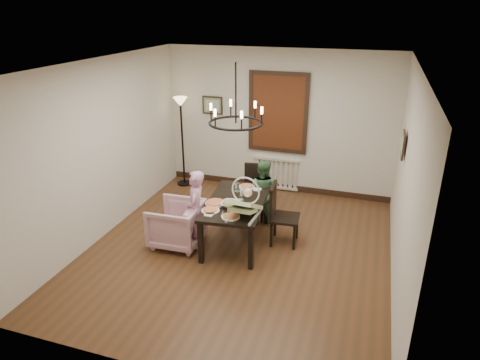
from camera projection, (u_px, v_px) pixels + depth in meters
The scene contains 17 objects.
room_shell at pixel (246, 157), 6.42m from camera, with size 4.51×5.00×2.81m.
dining_table at pixel (236, 206), 6.63m from camera, with size 1.01×1.61×0.72m.
chair_far at pixel (254, 193), 7.46m from camera, with size 0.42×0.42×0.96m, color black, non-canonical shape.
chair_right at pixel (285, 215), 6.65m from camera, with size 0.44×0.44×0.99m, color black, non-canonical shape.
armchair at pixel (177, 224), 6.68m from camera, with size 0.75×0.77×0.70m, color #D8A5AA.
elderly_woman at pixel (196, 216), 6.56m from camera, with size 0.38×0.25×1.04m, color #C88DB0.
seated_man at pixel (262, 197), 7.31m from camera, with size 0.46×0.36×0.95m, color #447244.
baby_bouncer at pixel (244, 203), 6.05m from camera, with size 0.44×0.62×0.40m, color beige, non-canonical shape.
salad_bowl at pixel (230, 204), 6.40m from camera, with size 0.34×0.34×0.08m, color white.
pizza_platter at pixel (215, 203), 6.49m from camera, with size 0.31×0.31×0.04m, color tan.
drinking_glass at pixel (246, 193), 6.70m from camera, with size 0.07×0.07×0.14m, color silver.
window_blinds at pixel (278, 113), 8.18m from camera, with size 1.00×0.03×1.40m, color #5E2212.
radiator at pixel (276, 173), 8.67m from camera, with size 0.92×0.12×0.62m, color silver, non-canonical shape.
picture_back at pixel (212, 105), 8.55m from camera, with size 0.42×0.03×0.36m, color black.
picture_right at pixel (403, 145), 6.16m from camera, with size 0.42×0.03×0.36m, color black.
floor_lamp at pixel (183, 143), 8.71m from camera, with size 0.30×0.30×1.80m, color black, non-canonical shape.
chandelier at pixel (236, 123), 6.13m from camera, with size 0.80×0.80×0.04m, color black.
Camera 1 is at (1.77, -5.43, 3.53)m, focal length 32.00 mm.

